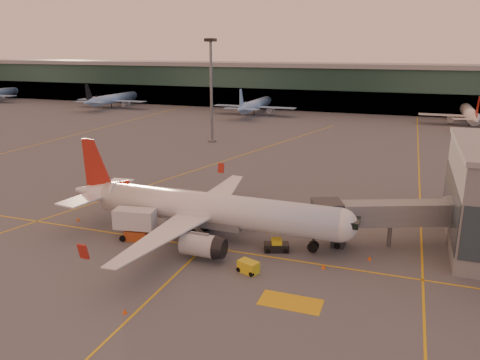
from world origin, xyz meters
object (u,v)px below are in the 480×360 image
(main_airplane, at_px, (205,209))
(catering_truck, at_px, (135,222))
(gpu_cart, at_px, (248,267))
(pushback_tug, at_px, (276,246))

(main_airplane, height_order, catering_truck, main_airplane)
(catering_truck, relative_size, gpu_cart, 2.11)
(gpu_cart, relative_size, pushback_tug, 0.77)
(main_airplane, distance_m, catering_truck, 8.91)
(main_airplane, distance_m, gpu_cart, 11.48)
(gpu_cart, bearing_deg, catering_truck, -172.99)
(gpu_cart, distance_m, pushback_tug, 6.54)
(pushback_tug, bearing_deg, gpu_cart, -122.02)
(catering_truck, distance_m, pushback_tug, 18.00)
(main_airplane, relative_size, pushback_tug, 11.70)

